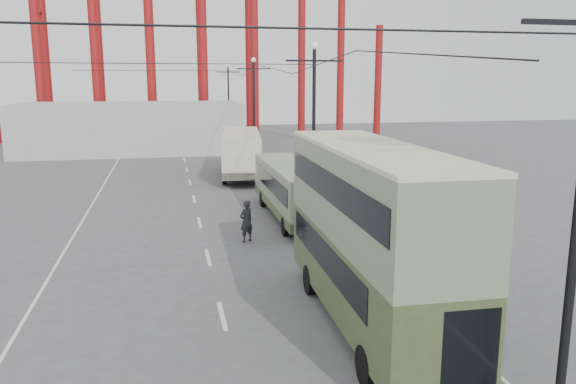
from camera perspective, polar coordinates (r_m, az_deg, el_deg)
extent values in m
plane|color=#4E4E50|center=(14.68, -1.01, -18.28)|extent=(160.00, 160.00, 0.00)
cube|color=silver|center=(32.38, -9.28, -1.78)|extent=(0.15, 82.00, 0.01)
cube|color=silver|center=(34.24, 1.38, -0.93)|extent=(0.12, 120.00, 0.01)
cube|color=silver|center=(33.64, -19.63, -1.81)|extent=(0.12, 120.00, 0.01)
cylinder|color=black|center=(31.69, 2.63, 6.30)|extent=(0.20, 0.20, 9.00)
cylinder|color=black|center=(32.34, 2.56, -1.22)|extent=(0.44, 0.44, 0.50)
cube|color=black|center=(31.59, 2.69, 13.18)|extent=(3.20, 0.10, 0.10)
sphere|color=white|center=(31.63, 2.70, 14.63)|extent=(0.44, 0.44, 0.44)
cylinder|color=black|center=(53.22, -3.47, 8.30)|extent=(0.20, 0.20, 9.00)
cylinder|color=black|center=(53.60, -3.41, 3.76)|extent=(0.44, 0.44, 0.50)
cube|color=black|center=(53.16, -3.52, 12.39)|extent=(3.20, 0.10, 0.10)
sphere|color=white|center=(53.18, -3.53, 13.26)|extent=(0.44, 0.44, 0.44)
cylinder|color=black|center=(75.01, -6.06, 9.12)|extent=(0.20, 0.20, 9.00)
cylinder|color=black|center=(75.29, -5.99, 5.88)|extent=(0.44, 0.44, 0.50)
cube|color=black|center=(74.97, -6.12, 12.02)|extent=(3.20, 0.10, 0.10)
sphere|color=white|center=(74.99, -6.13, 12.63)|extent=(0.44, 0.44, 0.44)
cylinder|color=maroon|center=(69.16, -24.33, 15.50)|extent=(1.00, 1.00, 27.00)
cylinder|color=maroon|center=(73.07, -23.67, 15.27)|extent=(1.00, 1.00, 27.00)
cylinder|color=maroon|center=(70.90, 1.41, 17.55)|extent=(0.90, 0.90, 30.00)
cylinder|color=maroon|center=(71.91, 5.39, 14.22)|extent=(0.90, 0.90, 22.00)
cylinder|color=maroon|center=(73.46, 9.12, 10.95)|extent=(0.90, 0.90, 14.00)
cube|color=#A4A39E|center=(59.83, -15.61, 6.32)|extent=(22.00, 10.00, 5.00)
cube|color=#374223|center=(16.91, 8.27, -8.09)|extent=(2.76, 10.16, 2.22)
cube|color=black|center=(16.76, 8.31, -6.63)|extent=(2.75, 8.14, 0.91)
cube|color=#6E7D5B|center=(16.54, 8.39, -3.96)|extent=(2.78, 10.16, 0.30)
cube|color=#6E7D5B|center=(16.25, 8.52, 0.34)|extent=(2.76, 10.16, 2.22)
cube|color=black|center=(16.23, 8.53, 0.69)|extent=(2.78, 9.55, 0.86)
cube|color=beige|center=(16.07, 8.64, 4.44)|extent=(2.78, 10.16, 0.12)
cylinder|color=black|center=(19.56, 2.24, -8.88)|extent=(0.31, 1.02, 1.01)
cylinder|color=black|center=(20.17, 8.64, -8.37)|extent=(0.31, 1.02, 1.01)
cylinder|color=black|center=(14.23, 8.00, -17.09)|extent=(0.31, 1.02, 1.01)
cylinder|color=black|center=(15.06, 16.58, -15.79)|extent=(0.31, 1.02, 1.01)
cube|color=#6E7D5B|center=(29.77, 0.35, 0.38)|extent=(2.32, 10.14, 2.21)
cube|color=black|center=(29.70, 0.35, 1.07)|extent=(2.36, 9.03, 0.87)
cube|color=#374223|center=(29.95, 0.34, -1.27)|extent=(2.35, 10.14, 0.46)
cube|color=#6E7D5B|center=(29.57, 0.35, 2.62)|extent=(2.34, 10.14, 0.15)
cylinder|color=black|center=(32.55, -2.52, -0.76)|extent=(0.26, 0.92, 0.92)
cylinder|color=black|center=(32.95, 1.05, -0.60)|extent=(0.26, 0.92, 0.92)
cylinder|color=black|center=(26.74, -0.36, -3.41)|extent=(0.26, 0.92, 0.92)
cylinder|color=black|center=(27.22, 3.94, -3.18)|extent=(0.26, 0.92, 0.92)
cube|color=beige|center=(43.09, -4.77, 4.11)|extent=(4.03, 11.08, 2.60)
cube|color=black|center=(43.04, -4.78, 4.68)|extent=(3.91, 9.80, 1.03)
cube|color=#374223|center=(43.23, -4.75, 2.76)|extent=(4.06, 11.08, 0.54)
cube|color=beige|center=(42.94, -4.80, 5.94)|extent=(4.05, 11.08, 0.17)
cylinder|color=black|center=(46.08, -6.29, 2.85)|extent=(0.44, 1.11, 1.08)
cylinder|color=black|center=(46.09, -3.24, 2.90)|extent=(0.44, 1.11, 1.08)
cylinder|color=black|center=(40.09, -6.47, 1.58)|extent=(0.44, 1.11, 1.08)
cylinder|color=black|center=(40.10, -2.97, 1.64)|extent=(0.44, 1.11, 1.08)
imported|color=black|center=(25.57, -4.26, -2.97)|extent=(0.84, 0.75, 1.92)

